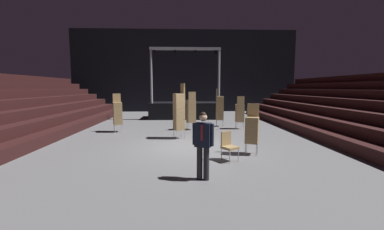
% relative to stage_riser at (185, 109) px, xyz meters
% --- Properties ---
extents(ground_plane, '(22.00, 30.00, 0.10)m').
position_rel_stage_riser_xyz_m(ground_plane, '(-0.00, -9.50, -0.75)').
color(ground_plane, slate).
extents(arena_end_wall, '(22.00, 0.30, 8.00)m').
position_rel_stage_riser_xyz_m(arena_end_wall, '(-0.00, 5.50, 3.30)').
color(arena_end_wall, black).
rests_on(arena_end_wall, ground_plane).
extents(bleacher_bank_right, '(5.25, 24.00, 3.15)m').
position_rel_stage_riser_xyz_m(bleacher_bank_right, '(8.38, -8.50, 0.88)').
color(bleacher_bank_right, black).
rests_on(bleacher_bank_right, ground_plane).
extents(stage_riser, '(5.44, 2.58, 5.26)m').
position_rel_stage_riser_xyz_m(stage_riser, '(0.00, 0.00, 0.00)').
color(stage_riser, black).
rests_on(stage_riser, ground_plane).
extents(man_with_tie, '(0.56, 0.37, 1.76)m').
position_rel_stage_riser_xyz_m(man_with_tie, '(0.31, -13.00, 0.30)').
color(man_with_tie, black).
rests_on(man_with_tie, ground_plane).
extents(chair_stack_front_left, '(0.58, 0.58, 2.56)m').
position_rel_stage_riser_xyz_m(chair_stack_front_left, '(-0.37, -7.79, 0.58)').
color(chair_stack_front_left, '#B2B5BA').
rests_on(chair_stack_front_left, ground_plane).
extents(chair_stack_front_right, '(0.57, 0.57, 2.05)m').
position_rel_stage_riser_xyz_m(chair_stack_front_right, '(-3.67, -5.98, 0.33)').
color(chair_stack_front_right, '#B2B5BA').
rests_on(chair_stack_front_right, ground_plane).
extents(chair_stack_mid_left, '(0.47, 0.47, 2.31)m').
position_rel_stage_riser_xyz_m(chair_stack_mid_left, '(2.05, -4.29, 0.45)').
color(chair_stack_mid_left, '#B2B5BA').
rests_on(chair_stack_mid_left, ground_plane).
extents(chair_stack_mid_right, '(0.57, 0.57, 1.79)m').
position_rel_stage_riser_xyz_m(chair_stack_mid_right, '(2.25, -10.62, 0.20)').
color(chair_stack_mid_right, '#B2B5BA').
rests_on(chair_stack_mid_right, ground_plane).
extents(chair_stack_mid_centre, '(0.44, 0.44, 1.88)m').
position_rel_stage_riser_xyz_m(chair_stack_mid_centre, '(3.07, -5.24, 0.24)').
color(chair_stack_mid_centre, '#B2B5BA').
rests_on(chair_stack_mid_centre, ground_plane).
extents(chair_stack_rear_left, '(0.54, 0.54, 2.14)m').
position_rel_stage_riser_xyz_m(chair_stack_rear_left, '(0.27, -5.42, 0.37)').
color(chair_stack_rear_left, '#B2B5BA').
rests_on(chair_stack_rear_left, ground_plane).
extents(loose_chair_near_man, '(0.61, 0.61, 0.95)m').
position_rel_stage_riser_xyz_m(loose_chair_near_man, '(1.28, -11.36, -0.17)').
color(loose_chair_near_man, '#B2B5BA').
rests_on(loose_chair_near_man, ground_plane).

